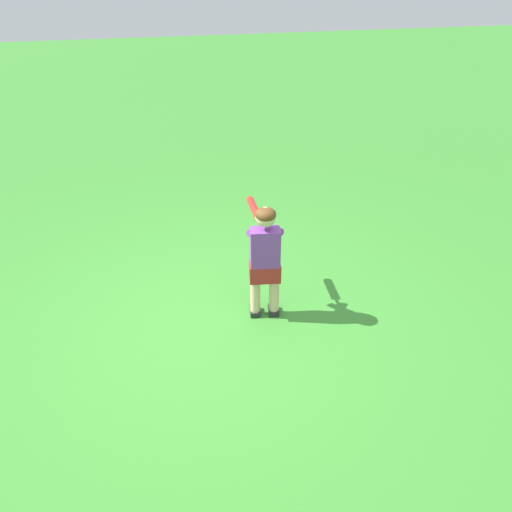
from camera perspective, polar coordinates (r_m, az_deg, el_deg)
ground_plane at (r=4.42m, az=-5.38°, el=-8.27°), size 40.00×40.00×0.00m
child_batter at (r=4.21m, az=0.99°, el=0.52°), size 0.32×0.78×1.08m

